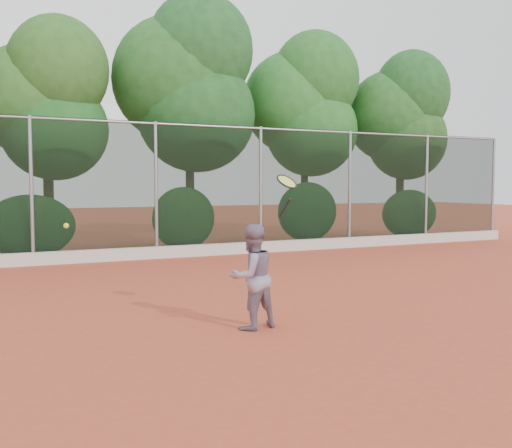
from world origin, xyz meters
name	(u,v)px	position (x,y,z in m)	size (l,w,h in m)	color
ground	(285,312)	(0.00, 0.00, 0.00)	(80.00, 80.00, 0.00)	#B14329
concrete_curb	(159,252)	(0.00, 6.82, 0.15)	(24.00, 0.20, 0.30)	beige
tennis_player	(252,277)	(-0.86, -0.68, 0.69)	(0.67, 0.52, 1.38)	gray
chainlink_fence	(156,186)	(0.00, 7.00, 1.86)	(24.09, 0.09, 3.50)	black
foliage_backdrop	(117,95)	(-0.55, 8.98, 4.40)	(23.70, 3.63, 7.55)	#3E2B18
tennis_racket	(287,185)	(-0.38, -0.75, 1.89)	(0.37, 0.34, 0.58)	black
tennis_ball_in_flight	(66,226)	(-3.11, -0.18, 1.40)	(0.06, 0.06, 0.06)	yellow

